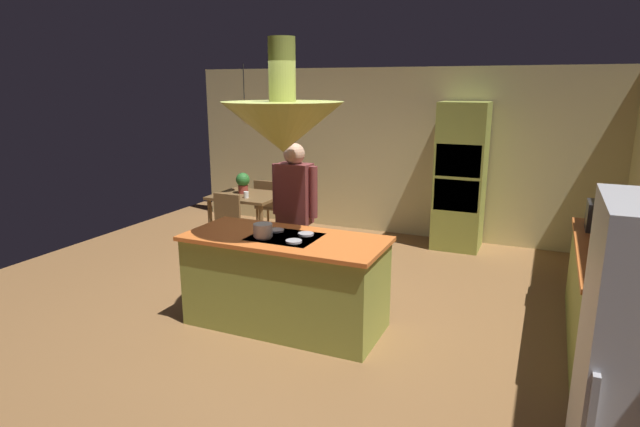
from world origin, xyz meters
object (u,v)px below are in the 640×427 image
Objects in this scene: cup_on_table at (246,195)px; dining_table at (248,202)px; cooking_pot_on_cooktop at (263,230)px; oven_tower at (460,177)px; canister_sugar at (624,255)px; microwave_on_counter at (613,217)px; chair_facing_island at (223,222)px; potted_plant_on_table at (243,182)px; person_at_island at (295,210)px; canister_flour at (627,257)px; kitchen_island at (286,281)px; chair_by_back_wall at (269,203)px.

dining_table is at bearing 117.04° from cup_on_table.
cooking_pot_on_cooktop reaches higher than cup_on_table.
oven_tower reaches higher than canister_sugar.
oven_tower reaches higher than microwave_on_counter.
potted_plant_on_table is (-0.11, 0.69, 0.42)m from chair_facing_island.
person_at_island reaches higher than potted_plant_on_table.
person_at_island reaches higher than canister_flour.
person_at_island is at bearing 109.00° from kitchen_island.
canister_flour is (4.54, -1.85, 0.36)m from dining_table.
canister_flour is at bearing -15.05° from chair_facing_island.
oven_tower is 6.90× the size of potted_plant_on_table.
canister_sugar is (3.08, -0.27, -0.01)m from person_at_island.
kitchen_island is 4.19× the size of microwave_on_counter.
cooking_pot_on_cooktop is at bearing -110.48° from oven_tower.
potted_plant_on_table is at bearing 171.39° from microwave_on_counter.
cup_on_table is at bearing 159.64° from canister_flour.
oven_tower is 2.38× the size of chair_by_back_wall.
cooking_pot_on_cooktop reaches higher than kitchen_island.
chair_facing_island is 1.00× the size of chair_by_back_wall.
cooking_pot_on_cooktop reaches higher than chair_facing_island.
potted_plant_on_table is 1.67× the size of cooking_pot_on_cooktop.
cooking_pot_on_cooktop is at bearing -152.06° from microwave_on_counter.
person_at_island is 3.11m from canister_flour.
potted_plant_on_table is 3.33× the size of cup_on_table.
microwave_on_counter is (1.74, -1.78, 0.01)m from oven_tower.
oven_tower is 3.05m from dining_table.
potted_plant_on_table is at bearing 149.70° from dining_table.
dining_table is 4.53× the size of canister_flour.
microwave_on_counter is at bearing 27.94° from cooking_pot_on_cooktop.
microwave_on_counter is (4.54, -1.27, 0.54)m from chair_by_back_wall.
canister_flour is at bearing -22.18° from dining_table.
canister_sugar is at bearing 153.13° from chair_by_back_wall.
canister_flour reaches higher than potted_plant_on_table.
chair_facing_island is at bearing 167.09° from canister_sugar.
potted_plant_on_table reaches higher than cooking_pot_on_cooktop.
chair_facing_island is 4.57m from microwave_on_counter.
oven_tower is 2.87m from person_at_island.
chair_by_back_wall is at bearing 151.35° from canister_flour.
canister_sugar reaches higher than kitchen_island.
chair_by_back_wall reaches higher than cup_on_table.
potted_plant_on_table is (-2.91, -1.08, -0.11)m from oven_tower.
cup_on_table is at bearing 76.23° from chair_facing_island.
cup_on_table is at bearing 125.33° from cooking_pot_on_cooktop.
potted_plant_on_table reaches higher than chair_by_back_wall.
dining_table is 4.60m from microwave_on_counter.
canister_flour is 1.21m from microwave_on_counter.
chair_by_back_wall is at bearing 125.72° from person_at_island.
dining_table is at bearing 136.21° from person_at_island.
chair_facing_island is (-1.70, 1.47, 0.05)m from kitchen_island.
canister_sugar is (4.65, -1.74, 0.04)m from potted_plant_on_table.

